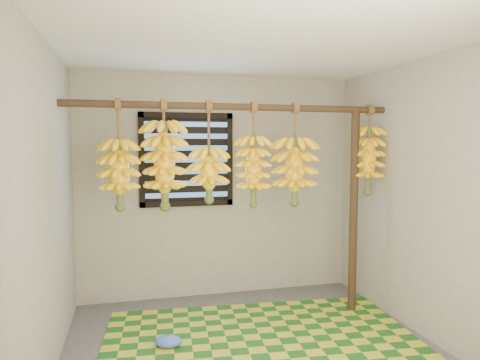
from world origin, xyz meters
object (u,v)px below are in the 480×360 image
object	(u,v)px
woven_mat	(268,353)
banana_bunch_c	(209,175)
banana_bunch_d	(253,171)
support_post	(354,212)
banana_bunch_b	(164,165)
banana_bunch_a	(119,174)
banana_bunch_f	(368,160)
plastic_bag	(168,341)
banana_bunch_e	(295,171)

from	to	relation	value
woven_mat	banana_bunch_c	xyz separation A→B (m)	(-0.35, 0.67, 1.39)
banana_bunch_d	support_post	bearing A→B (deg)	0.00
banana_bunch_b	banana_bunch_d	distance (m)	0.81
banana_bunch_a	banana_bunch_f	world-z (taller)	same
banana_bunch_c	banana_bunch_f	world-z (taller)	same
plastic_bag	banana_bunch_f	bearing A→B (deg)	10.28
banana_bunch_f	banana_bunch_e	bearing A→B (deg)	180.00
plastic_bag	banana_bunch_c	bearing A→B (deg)	41.54
banana_bunch_f	support_post	bearing A→B (deg)	180.00
woven_mat	banana_bunch_f	world-z (taller)	banana_bunch_f
support_post	plastic_bag	size ratio (longest dim) A/B	8.89
support_post	banana_bunch_d	distance (m)	1.12
plastic_bag	banana_bunch_c	size ratio (longest dim) A/B	0.25
banana_bunch_d	banana_bunch_f	xyz separation A→B (m)	(1.18, 0.00, 0.09)
banana_bunch_b	banana_bunch_e	world-z (taller)	same
woven_mat	banana_bunch_a	world-z (taller)	banana_bunch_a
banana_bunch_c	woven_mat	bearing A→B (deg)	-62.33
support_post	banana_bunch_e	distance (m)	0.75
plastic_bag	banana_bunch_d	bearing A→B (deg)	23.82
woven_mat	support_post	bearing A→B (deg)	31.19
support_post	banana_bunch_a	bearing A→B (deg)	180.00
support_post	banana_bunch_c	world-z (taller)	banana_bunch_c
support_post	banana_bunch_c	size ratio (longest dim) A/B	2.21
support_post	banana_bunch_f	xyz separation A→B (m)	(0.15, 0.00, 0.51)
woven_mat	banana_bunch_c	size ratio (longest dim) A/B	2.93
support_post	plastic_bag	world-z (taller)	support_post
banana_bunch_e	banana_bunch_a	bearing A→B (deg)	180.00
banana_bunch_a	banana_bunch_d	distance (m)	1.19
support_post	banana_bunch_d	world-z (taller)	banana_bunch_d
support_post	banana_bunch_e	xyz separation A→B (m)	(-0.63, 0.00, 0.41)
woven_mat	banana_bunch_a	xyz separation A→B (m)	(-1.12, 0.67, 1.40)
plastic_bag	banana_bunch_a	distance (m)	1.45
banana_bunch_e	plastic_bag	bearing A→B (deg)	-163.52
woven_mat	plastic_bag	distance (m)	0.82
plastic_bag	banana_bunch_d	distance (m)	1.63
plastic_bag	banana_bunch_e	xyz separation A→B (m)	(1.23, 0.36, 1.35)
banana_bunch_b	banana_bunch_c	distance (m)	0.40
banana_bunch_e	banana_bunch_d	bearing A→B (deg)	180.00
plastic_bag	banana_bunch_f	size ratio (longest dim) A/B	0.26
support_post	banana_bunch_a	size ratio (longest dim) A/B	2.12
woven_mat	banana_bunch_b	bearing A→B (deg)	138.17
banana_bunch_a	banana_bunch_f	size ratio (longest dim) A/B	1.07
banana_bunch_a	banana_bunch_d	size ratio (longest dim) A/B	0.98
woven_mat	banana_bunch_d	xyz separation A→B (m)	(0.07, 0.67, 1.41)
plastic_bag	banana_bunch_c	distance (m)	1.44
support_post	banana_bunch_b	xyz separation A→B (m)	(-1.84, 0.00, 0.48)
woven_mat	plastic_bag	bearing A→B (deg)	158.38
plastic_bag	banana_bunch_e	distance (m)	1.87
woven_mat	banana_bunch_d	bearing A→B (deg)	84.41
banana_bunch_a	banana_bunch_e	distance (m)	1.60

